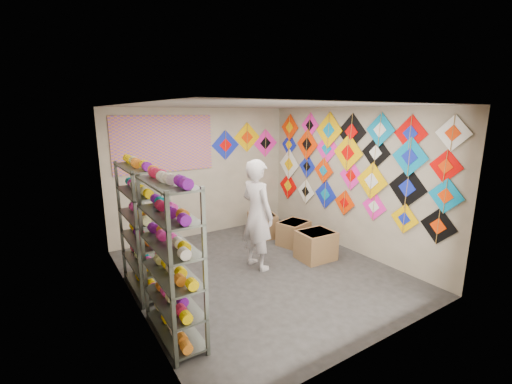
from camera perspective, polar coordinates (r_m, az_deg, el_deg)
ground at (r=5.89m, az=0.77°, el=-13.10°), size 4.50×4.50×0.00m
room_walls at (r=5.37m, az=0.83°, el=2.84°), size 4.50×4.50×4.50m
shelf_rack_front at (r=4.09m, az=-13.91°, el=-11.14°), size 0.40×1.10×1.90m
shelf_rack_back at (r=5.26m, az=-18.56°, el=-5.91°), size 0.40×1.10×1.90m
string_spools at (r=4.63m, az=-16.62°, el=-7.11°), size 0.12×2.36×0.12m
kite_wall_display at (r=6.69m, az=14.86°, el=4.66°), size 0.06×4.28×2.03m
back_wall_kites at (r=7.79m, az=-1.62°, el=8.36°), size 1.71×0.02×0.81m
poster at (r=7.00m, az=-15.03°, el=7.72°), size 2.00×0.01×1.10m
shopkeeper at (r=5.73m, az=0.19°, el=-3.80°), size 0.81×0.64×1.87m
carton_a at (r=6.35m, az=9.94°, el=-8.74°), size 0.65×0.55×0.52m
carton_b at (r=6.97m, az=6.27°, el=-6.82°), size 0.69×0.62×0.48m
carton_c at (r=7.36m, az=1.10°, el=-5.54°), size 0.65×0.69×0.50m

